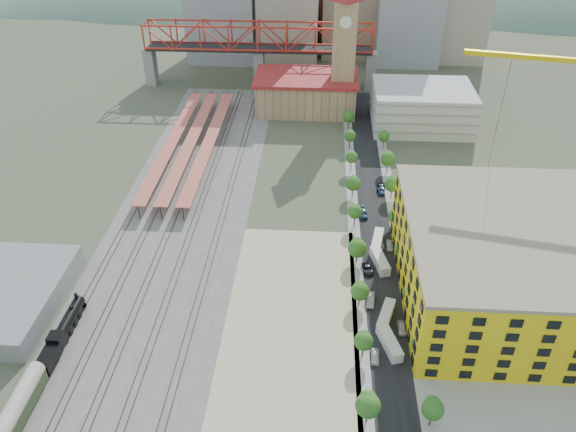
# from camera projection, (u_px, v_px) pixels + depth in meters

# --- Properties ---
(ground) EXTENTS (400.00, 400.00, 0.00)m
(ground) POSITION_uv_depth(u_px,v_px,m) (314.00, 236.00, 144.56)
(ground) COLOR #474C38
(ground) RESTS_ON ground
(ballast_strip) EXTENTS (36.00, 165.00, 0.06)m
(ballast_strip) POSITION_uv_depth(u_px,v_px,m) (190.00, 196.00, 160.91)
(ballast_strip) COLOR #605E59
(ballast_strip) RESTS_ON ground
(dirt_lot) EXTENTS (28.00, 67.00, 0.06)m
(dirt_lot) POSITION_uv_depth(u_px,v_px,m) (291.00, 322.00, 118.65)
(dirt_lot) COLOR tan
(dirt_lot) RESTS_ON ground
(street_asphalt) EXTENTS (12.00, 170.00, 0.06)m
(street_asphalt) POSITION_uv_depth(u_px,v_px,m) (373.00, 207.00, 156.14)
(street_asphalt) COLOR black
(street_asphalt) RESTS_ON ground
(sidewalk_west) EXTENTS (3.00, 170.00, 0.04)m
(sidewalk_west) POSITION_uv_depth(u_px,v_px,m) (353.00, 206.00, 156.43)
(sidewalk_west) COLOR gray
(sidewalk_west) RESTS_ON ground
(sidewalk_east) EXTENTS (3.00, 170.00, 0.04)m
(sidewalk_east) POSITION_uv_depth(u_px,v_px,m) (392.00, 207.00, 155.86)
(sidewalk_east) COLOR gray
(sidewalk_east) RESTS_ON ground
(construction_pad) EXTENTS (50.00, 90.00, 0.06)m
(construction_pad) POSITION_uv_depth(u_px,v_px,m) (512.00, 296.00, 125.63)
(construction_pad) COLOR gray
(construction_pad) RESTS_ON ground
(rail_tracks) EXTENTS (26.56, 160.00, 0.18)m
(rail_tracks) POSITION_uv_depth(u_px,v_px,m) (184.00, 195.00, 160.94)
(rail_tracks) COLOR #382B23
(rail_tracks) RESTS_ON ground
(platform_canopies) EXTENTS (16.00, 80.00, 4.12)m
(platform_canopies) POSITION_uv_depth(u_px,v_px,m) (191.00, 140.00, 181.75)
(platform_canopies) COLOR #B34446
(platform_canopies) RESTS_ON ground
(station_hall) EXTENTS (38.00, 24.00, 13.10)m
(station_hall) POSITION_uv_depth(u_px,v_px,m) (306.00, 92.00, 209.05)
(station_hall) COLOR tan
(station_hall) RESTS_ON ground
(clock_tower) EXTENTS (12.00, 12.00, 52.00)m
(clock_tower) POSITION_uv_depth(u_px,v_px,m) (345.00, 35.00, 194.43)
(clock_tower) COLOR tan
(clock_tower) RESTS_ON ground
(parking_garage) EXTENTS (34.00, 26.00, 14.00)m
(parking_garage) POSITION_uv_depth(u_px,v_px,m) (422.00, 107.00, 196.79)
(parking_garage) COLOR silver
(parking_garage) RESTS_ON ground
(truss_bridge) EXTENTS (94.00, 9.60, 25.60)m
(truss_bridge) POSITION_uv_depth(u_px,v_px,m) (258.00, 40.00, 222.35)
(truss_bridge) COLOR gray
(truss_bridge) RESTS_ON ground
(construction_building) EXTENTS (44.60, 50.60, 18.80)m
(construction_building) POSITION_uv_depth(u_px,v_px,m) (508.00, 262.00, 120.56)
(construction_building) COLOR #FFFB15
(construction_building) RESTS_ON ground
(warehouse) EXTENTS (22.00, 32.00, 5.00)m
(warehouse) POSITION_uv_depth(u_px,v_px,m) (7.00, 296.00, 121.74)
(warehouse) COLOR gray
(warehouse) RESTS_ON ground
(street_trees) EXTENTS (15.40, 124.40, 8.00)m
(street_trees) POSITION_uv_depth(u_px,v_px,m) (375.00, 227.00, 147.87)
(street_trees) COLOR #2F5D1B
(street_trees) RESTS_ON ground
(skyline) EXTENTS (133.00, 46.00, 60.00)m
(skyline) POSITION_uv_depth(u_px,v_px,m) (340.00, 8.00, 249.38)
(skyline) COLOR #9EA0A3
(skyline) RESTS_ON ground
(distant_hills) EXTENTS (647.00, 264.00, 227.00)m
(distant_hills) POSITION_uv_depth(u_px,v_px,m) (383.00, 116.00, 401.98)
(distant_hills) COLOR #4C6B59
(distant_hills) RESTS_ON ground
(locomotive) EXTENTS (2.73, 21.07, 5.27)m
(locomotive) POSITION_uv_depth(u_px,v_px,m) (63.00, 331.00, 113.87)
(locomotive) COLOR black
(locomotive) RESTS_ON ground
(coach) EXTENTS (3.02, 17.56, 5.51)m
(coach) POSITION_uv_depth(u_px,v_px,m) (17.00, 410.00, 96.90)
(coach) COLOR #2D3B20
(coach) RESTS_ON ground
(site_trailer_a) EXTENTS (4.90, 9.33, 2.47)m
(site_trailer_a) POSITION_uv_depth(u_px,v_px,m) (389.00, 343.00, 112.22)
(site_trailer_a) COLOR silver
(site_trailer_a) RESTS_ON ground
(site_trailer_b) EXTENTS (4.72, 8.88, 2.35)m
(site_trailer_b) POSITION_uv_depth(u_px,v_px,m) (386.00, 315.00, 118.85)
(site_trailer_b) COLOR silver
(site_trailer_b) RESTS_ON ground
(site_trailer_c) EXTENTS (4.53, 9.50, 2.52)m
(site_trailer_c) POSITION_uv_depth(u_px,v_px,m) (380.00, 261.00, 133.94)
(site_trailer_c) COLOR silver
(site_trailer_c) RESTS_ON ground
(site_trailer_d) EXTENTS (3.88, 8.93, 2.37)m
(site_trailer_d) POSITION_uv_depth(u_px,v_px,m) (377.00, 241.00, 140.91)
(site_trailer_d) COLOR silver
(site_trailer_d) RESTS_ON ground
(car_0) EXTENTS (1.89, 4.17, 1.39)m
(car_0) POSITION_uv_depth(u_px,v_px,m) (375.00, 357.00, 109.88)
(car_0) COLOR silver
(car_0) RESTS_ON ground
(car_1) EXTENTS (2.03, 4.91, 1.58)m
(car_1) POSITION_uv_depth(u_px,v_px,m) (370.00, 300.00, 123.39)
(car_1) COLOR #9C9CA1
(car_1) RESTS_ON ground
(car_2) EXTENTS (2.76, 5.01, 1.33)m
(car_2) POSITION_uv_depth(u_px,v_px,m) (368.00, 269.00, 132.39)
(car_2) COLOR black
(car_2) RESTS_ON ground
(car_3) EXTENTS (2.72, 5.48, 1.53)m
(car_3) POSITION_uv_depth(u_px,v_px,m) (363.00, 213.00, 151.98)
(car_3) COLOR navy
(car_3) RESTS_ON ground
(car_4) EXTENTS (1.84, 4.25, 1.43)m
(car_4) POSITION_uv_depth(u_px,v_px,m) (402.00, 328.00, 116.28)
(car_4) COLOR beige
(car_4) RESTS_ON ground
(car_5) EXTENTS (1.49, 4.10, 1.34)m
(car_5) POSITION_uv_depth(u_px,v_px,m) (390.00, 245.00, 140.08)
(car_5) COLOR gray
(car_5) RESTS_ON ground
(car_6) EXTENTS (2.90, 5.19, 1.37)m
(car_6) POSITION_uv_depth(u_px,v_px,m) (381.00, 187.00, 163.48)
(car_6) COLOR black
(car_6) RESTS_ON ground
(car_7) EXTENTS (2.34, 4.92, 1.39)m
(car_7) POSITION_uv_depth(u_px,v_px,m) (381.00, 190.00, 162.02)
(car_7) COLOR navy
(car_7) RESTS_ON ground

